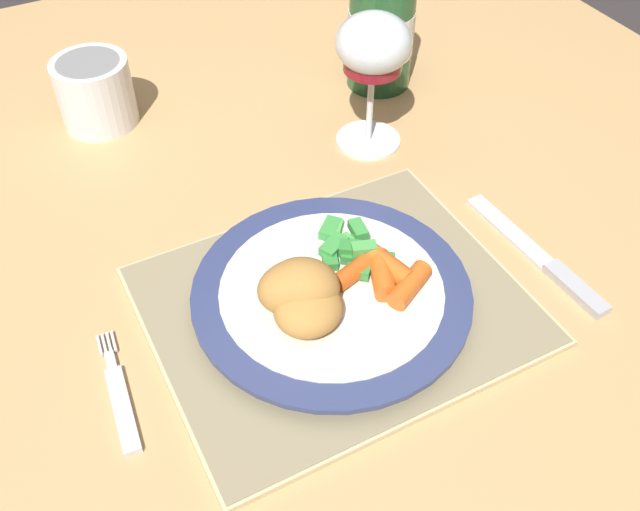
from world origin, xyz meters
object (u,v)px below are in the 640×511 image
object	(u,v)px
dining_table	(208,247)
fork	(120,399)
table_knife	(546,262)
drinking_cup	(95,91)
dinner_plate	(331,295)
wine_glass	(373,51)
bottle	(382,12)

from	to	relation	value
dining_table	fork	size ratio (longest dim) A/B	10.72
table_knife	drinking_cup	world-z (taller)	drinking_cup
dinner_plate	wine_glass	bearing A→B (deg)	52.20
dinner_plate	wine_glass	world-z (taller)	wine_glass
wine_glass	dinner_plate	bearing A→B (deg)	-127.80
bottle	dining_table	bearing A→B (deg)	-160.64
table_knife	wine_glass	size ratio (longest dim) A/B	1.20
dining_table	drinking_cup	xyz separation A→B (m)	(-0.06, 0.17, 0.12)
fork	table_knife	bearing A→B (deg)	-5.58
dining_table	bottle	world-z (taller)	bottle
fork	bottle	world-z (taller)	bottle
dining_table	dinner_plate	size ratio (longest dim) A/B	5.37
dinner_plate	table_knife	xyz separation A→B (m)	(0.20, -0.05, -0.01)
drinking_cup	table_knife	bearing A→B (deg)	-54.22
fork	drinking_cup	world-z (taller)	drinking_cup
dinner_plate	fork	distance (m)	0.20
fork	drinking_cup	xyz separation A→B (m)	(0.09, 0.39, 0.04)
fork	table_knife	xyz separation A→B (m)	(0.40, -0.04, 0.00)
dinner_plate	table_knife	size ratio (longest dim) A/B	1.34
dinner_plate	bottle	distance (m)	0.39
dining_table	wine_glass	world-z (taller)	wine_glass
drinking_cup	dining_table	bearing A→B (deg)	-72.39
fork	bottle	size ratio (longest dim) A/B	0.47
dinner_plate	table_knife	distance (m)	0.21
fork	table_knife	size ratio (longest dim) A/B	0.67
table_knife	drinking_cup	xyz separation A→B (m)	(-0.31, 0.43, 0.04)
dining_table	table_knife	size ratio (longest dim) A/B	7.20
bottle	fork	bearing A→B (deg)	-143.82
dinner_plate	drinking_cup	world-z (taller)	drinking_cup
dinner_plate	drinking_cup	size ratio (longest dim) A/B	2.85
dining_table	wine_glass	xyz separation A→B (m)	(0.20, -0.01, 0.19)
table_knife	bottle	xyz separation A→B (m)	(0.02, 0.35, 0.09)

